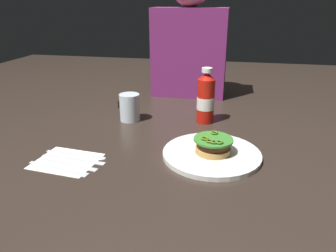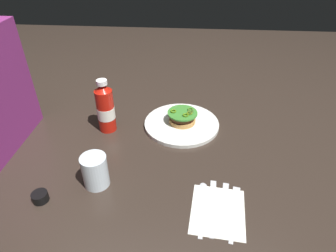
{
  "view_description": "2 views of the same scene",
  "coord_description": "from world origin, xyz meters",
  "px_view_note": "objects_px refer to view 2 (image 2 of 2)",
  "views": [
    {
      "loc": [
        0.21,
        -0.99,
        0.44
      ],
      "look_at": [
        0.02,
        -0.08,
        0.07
      ],
      "focal_mm": 33.72,
      "sensor_mm": 36.0,
      "label": 1
    },
    {
      "loc": [
        -0.79,
        -0.14,
        0.66
      ],
      "look_at": [
        0.03,
        -0.07,
        0.09
      ],
      "focal_mm": 30.83,
      "sensor_mm": 36.0,
      "label": 2
    }
  ],
  "objects_px": {
    "dinner_plate": "(182,124)",
    "burger_sandwich": "(182,117)",
    "water_glass": "(95,171)",
    "spoon_utensil": "(202,200)",
    "napkin": "(218,211)",
    "steak_knife": "(224,204)",
    "ketchup_bottle": "(105,109)",
    "condiment_cup": "(40,197)",
    "butter_knife": "(213,202)",
    "fork_utensil": "(235,207)"
  },
  "relations": [
    {
      "from": "butter_knife",
      "to": "spoon_utensil",
      "type": "xyz_separation_m",
      "value": [
        0.01,
        0.03,
        0.0
      ]
    },
    {
      "from": "ketchup_bottle",
      "to": "water_glass",
      "type": "distance_m",
      "value": 0.3
    },
    {
      "from": "dinner_plate",
      "to": "fork_utensil",
      "type": "distance_m",
      "value": 0.44
    },
    {
      "from": "water_glass",
      "to": "napkin",
      "type": "distance_m",
      "value": 0.38
    },
    {
      "from": "ketchup_bottle",
      "to": "napkin",
      "type": "bearing_deg",
      "value": -132.18
    },
    {
      "from": "ketchup_bottle",
      "to": "fork_utensil",
      "type": "relative_size",
      "value": 1.06
    },
    {
      "from": "steak_knife",
      "to": "water_glass",
      "type": "bearing_deg",
      "value": 82.03
    },
    {
      "from": "napkin",
      "to": "spoon_utensil",
      "type": "distance_m",
      "value": 0.05
    },
    {
      "from": "burger_sandwich",
      "to": "napkin",
      "type": "distance_m",
      "value": 0.44
    },
    {
      "from": "dinner_plate",
      "to": "steak_knife",
      "type": "relative_size",
      "value": 1.49
    },
    {
      "from": "condiment_cup",
      "to": "water_glass",
      "type": "bearing_deg",
      "value": -61.44
    },
    {
      "from": "fork_utensil",
      "to": "burger_sandwich",
      "type": "bearing_deg",
      "value": 22.22
    },
    {
      "from": "ketchup_bottle",
      "to": "water_glass",
      "type": "height_order",
      "value": "ketchup_bottle"
    },
    {
      "from": "butter_knife",
      "to": "ketchup_bottle",
      "type": "bearing_deg",
      "value": 49.11
    },
    {
      "from": "burger_sandwich",
      "to": "water_glass",
      "type": "distance_m",
      "value": 0.42
    },
    {
      "from": "ketchup_bottle",
      "to": "spoon_utensil",
      "type": "distance_m",
      "value": 0.5
    },
    {
      "from": "napkin",
      "to": "steak_knife",
      "type": "distance_m",
      "value": 0.03
    },
    {
      "from": "napkin",
      "to": "steak_knife",
      "type": "xyz_separation_m",
      "value": [
        0.02,
        -0.02,
        0.0
      ]
    },
    {
      "from": "water_glass",
      "to": "condiment_cup",
      "type": "xyz_separation_m",
      "value": [
        -0.08,
        0.15,
        -0.04
      ]
    },
    {
      "from": "burger_sandwich",
      "to": "butter_knife",
      "type": "bearing_deg",
      "value": -165.11
    },
    {
      "from": "water_glass",
      "to": "napkin",
      "type": "relative_size",
      "value": 0.6
    },
    {
      "from": "burger_sandwich",
      "to": "spoon_utensil",
      "type": "distance_m",
      "value": 0.39
    },
    {
      "from": "fork_utensil",
      "to": "spoon_utensil",
      "type": "bearing_deg",
      "value": 77.71
    },
    {
      "from": "fork_utensil",
      "to": "spoon_utensil",
      "type": "relative_size",
      "value": 1.0
    },
    {
      "from": "condiment_cup",
      "to": "butter_knife",
      "type": "distance_m",
      "value": 0.5
    },
    {
      "from": "water_glass",
      "to": "condiment_cup",
      "type": "distance_m",
      "value": 0.17
    },
    {
      "from": "water_glass",
      "to": "dinner_plate",
      "type": "bearing_deg",
      "value": -36.29
    },
    {
      "from": "napkin",
      "to": "steak_knife",
      "type": "relative_size",
      "value": 0.89
    },
    {
      "from": "dinner_plate",
      "to": "condiment_cup",
      "type": "xyz_separation_m",
      "value": [
        -0.42,
        0.39,
        0.01
      ]
    },
    {
      "from": "water_glass",
      "to": "condiment_cup",
      "type": "bearing_deg",
      "value": 118.56
    },
    {
      "from": "burger_sandwich",
      "to": "napkin",
      "type": "xyz_separation_m",
      "value": [
        -0.42,
        -0.12,
        -0.04
      ]
    },
    {
      "from": "butter_knife",
      "to": "napkin",
      "type": "bearing_deg",
      "value": -154.78
    },
    {
      "from": "water_glass",
      "to": "steak_knife",
      "type": "xyz_separation_m",
      "value": [
        -0.05,
        -0.39,
        -0.05
      ]
    },
    {
      "from": "butter_knife",
      "to": "dinner_plate",
      "type": "bearing_deg",
      "value": 15.31
    },
    {
      "from": "napkin",
      "to": "ketchup_bottle",
      "type": "bearing_deg",
      "value": 47.82
    },
    {
      "from": "ketchup_bottle",
      "to": "spoon_utensil",
      "type": "height_order",
      "value": "ketchup_bottle"
    },
    {
      "from": "dinner_plate",
      "to": "burger_sandwich",
      "type": "distance_m",
      "value": 0.03
    },
    {
      "from": "water_glass",
      "to": "butter_knife",
      "type": "xyz_separation_m",
      "value": [
        -0.05,
        -0.36,
        -0.05
      ]
    },
    {
      "from": "fork_utensil",
      "to": "butter_knife",
      "type": "distance_m",
      "value": 0.06
    },
    {
      "from": "butter_knife",
      "to": "steak_knife",
      "type": "bearing_deg",
      "value": -96.61
    },
    {
      "from": "butter_knife",
      "to": "fork_utensil",
      "type": "bearing_deg",
      "value": -101.89
    },
    {
      "from": "dinner_plate",
      "to": "steak_knife",
      "type": "bearing_deg",
      "value": -160.6
    },
    {
      "from": "ketchup_bottle",
      "to": "fork_utensil",
      "type": "distance_m",
      "value": 0.58
    },
    {
      "from": "ketchup_bottle",
      "to": "butter_knife",
      "type": "distance_m",
      "value": 0.53
    },
    {
      "from": "dinner_plate",
      "to": "spoon_utensil",
      "type": "xyz_separation_m",
      "value": [
        -0.38,
        -0.08,
        -0.0
      ]
    },
    {
      "from": "water_glass",
      "to": "spoon_utensil",
      "type": "distance_m",
      "value": 0.33
    },
    {
      "from": "ketchup_bottle",
      "to": "steak_knife",
      "type": "xyz_separation_m",
      "value": [
        -0.35,
        -0.43,
        -0.09
      ]
    },
    {
      "from": "burger_sandwich",
      "to": "water_glass",
      "type": "xyz_separation_m",
      "value": [
        -0.34,
        0.25,
        0.01
      ]
    },
    {
      "from": "dinner_plate",
      "to": "burger_sandwich",
      "type": "xyz_separation_m",
      "value": [
        0.0,
        -0.0,
        0.03
      ]
    },
    {
      "from": "dinner_plate",
      "to": "steak_knife",
      "type": "height_order",
      "value": "dinner_plate"
    }
  ]
}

